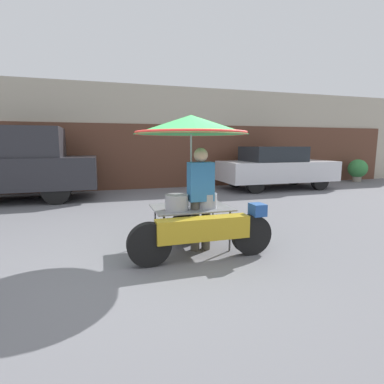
# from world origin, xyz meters

# --- Properties ---
(ground_plane) EXTENTS (36.00, 36.00, 0.00)m
(ground_plane) POSITION_xyz_m (0.00, 0.00, 0.00)
(ground_plane) COLOR slate
(shopfront_building) EXTENTS (28.00, 2.06, 3.81)m
(shopfront_building) POSITION_xyz_m (0.00, 8.38, 1.89)
(shopfront_building) COLOR #B2A893
(shopfront_building) RESTS_ON ground
(vendor_motorcycle_cart) EXTENTS (2.15, 1.76, 2.09)m
(vendor_motorcycle_cart) POSITION_xyz_m (0.54, 0.50, 1.57)
(vendor_motorcycle_cart) COLOR black
(vendor_motorcycle_cart) RESTS_ON ground
(vendor_person) EXTENTS (0.38, 0.22, 1.60)m
(vendor_person) POSITION_xyz_m (0.64, 0.41, 0.89)
(vendor_person) COLOR #4C473D
(vendor_person) RESTS_ON ground
(parked_car) EXTENTS (4.26, 1.83, 1.58)m
(parked_car) POSITION_xyz_m (5.47, 5.88, 0.81)
(parked_car) COLOR black
(parked_car) RESTS_ON ground
(pickup_truck) EXTENTS (5.47, 1.92, 2.15)m
(pickup_truck) POSITION_xyz_m (-3.51, 5.89, 1.02)
(pickup_truck) COLOR black
(pickup_truck) RESTS_ON ground
(potted_plant) EXTENTS (0.82, 0.82, 1.00)m
(potted_plant) POSITION_xyz_m (10.20, 6.71, 0.57)
(potted_plant) COLOR gray
(potted_plant) RESTS_ON ground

